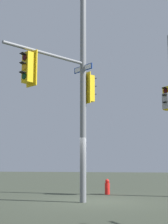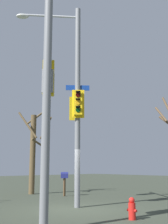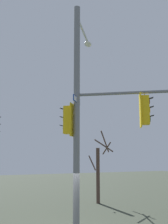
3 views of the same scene
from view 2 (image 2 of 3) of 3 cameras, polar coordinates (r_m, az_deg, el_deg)
ground_plane at (r=12.70m, az=-1.41°, el=-18.53°), size 80.00×80.00×0.00m
main_signal_pole_assembly at (r=13.94m, az=-1.99°, el=2.97°), size 3.57×4.72×9.35m
secondary_pole_assembly at (r=8.91m, az=-7.22°, el=4.15°), size 0.71×0.63×7.65m
fire_hydrant at (r=10.43m, az=9.37°, el=-18.24°), size 0.38×0.24×0.73m
mailbox at (r=18.03m, az=-3.83°, el=-12.60°), size 0.47×0.49×1.41m
bare_tree_across_street at (r=19.56m, az=-9.90°, el=-7.28°), size 2.12×2.11×5.64m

